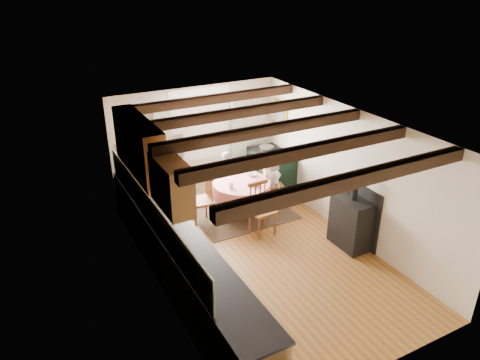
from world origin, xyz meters
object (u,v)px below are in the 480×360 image
chair_near (263,209)px  child_far (226,176)px  chair_left (201,199)px  aga_range (271,172)px  cup (231,186)px  cast_iron_stove (352,210)px  chair_right (272,183)px  child_right (271,181)px  dining_table (241,198)px

chair_near → child_far: bearing=87.2°
chair_left → aga_range: chair_left is taller
chair_left → cup: bearing=78.7°
cast_iron_stove → aga_range: bearing=92.5°
chair_near → chair_right: bearing=47.6°
cup → child_right: bearing=7.3°
child_right → child_far: bearing=38.1°
chair_near → child_far: 1.54m
chair_near → chair_right: chair_near is taller
child_far → chair_left: bearing=36.5°
cup → chair_right: bearing=10.3°
cast_iron_stove → child_far: bearing=113.7°
cast_iron_stove → child_far: size_ratio=1.30×
cast_iron_stove → cup: size_ratio=13.68×
child_right → cup: bearing=91.2°
dining_table → chair_left: bearing=178.0°
aga_range → chair_right: bearing=-120.6°
dining_table → aga_range: 1.18m
chair_near → aga_range: (1.05, 1.41, -0.02)m
chair_left → child_right: size_ratio=0.88×
aga_range → cast_iron_stove: cast_iron_stove is taller
chair_right → aga_range: chair_right is taller
chair_left → chair_right: chair_left is taller
chair_right → child_far: child_far is taller
dining_table → child_far: bearing=90.5°
dining_table → child_far: size_ratio=1.03×
dining_table → chair_left: chair_left is taller
child_far → dining_table: bearing=89.9°
chair_left → aga_range: bearing=110.3°
chair_right → cast_iron_stove: bearing=-155.7°
dining_table → cast_iron_stove: size_ratio=0.80×
chair_left → cast_iron_stove: (2.02, -1.98, 0.21)m
aga_range → chair_left: bearing=-164.7°
chair_left → cast_iron_stove: cast_iron_stove is taller
chair_right → aga_range: (0.30, 0.50, -0.02)m
chair_left → child_far: child_far is taller
child_far → cup: (-0.29, -0.82, 0.19)m
aga_range → child_right: size_ratio=0.90×
cast_iron_stove → child_right: (-0.47, 1.93, -0.14)m
chair_right → cup: chair_right is taller
child_far → aga_range: bearing=172.1°
child_far → child_right: child_right is taller
chair_right → child_far: (-0.75, 0.64, 0.05)m
chair_left → cup: 0.64m
dining_table → aga_range: size_ratio=1.10×
chair_left → child_right: (1.55, -0.04, 0.07)m
dining_table → chair_right: size_ratio=1.15×
dining_table → child_right: 0.72m
child_far → cast_iron_stove: bearing=113.1°
dining_table → cup: size_ratio=10.89×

